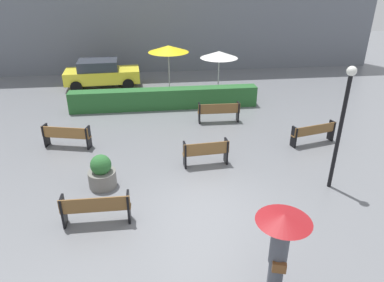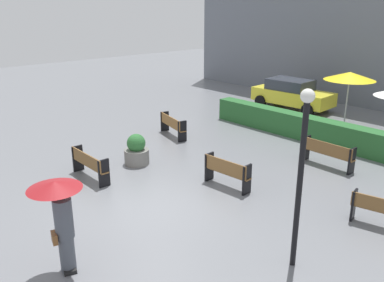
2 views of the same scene
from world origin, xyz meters
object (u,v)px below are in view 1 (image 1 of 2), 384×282
patio_umbrella_white (219,55)px  bench_mid_center (206,152)px  bench_back_row (219,111)px  parked_car (102,73)px  bench_near_left (96,208)px  pedestrian_with_umbrella (281,240)px  bench_far_right (314,132)px  planter_pot (102,173)px  patio_umbrella_yellow (168,49)px  lamp_post (343,117)px  bench_far_left (66,135)px

patio_umbrella_white → bench_mid_center: bearing=-103.9°
bench_back_row → parked_car: size_ratio=0.44×
bench_near_left → parked_car: parked_car is taller
bench_back_row → pedestrian_with_umbrella: size_ratio=0.91×
bench_far_right → planter_pot: 8.15m
planter_pot → patio_umbrella_yellow: patio_umbrella_yellow is taller
bench_back_row → planter_pot: planter_pot is taller
bench_back_row → bench_far_right: 4.17m
planter_pot → patio_umbrella_white: patio_umbrella_white is taller
patio_umbrella_yellow → parked_car: (-3.82, 1.43, -1.57)m
parked_car → bench_near_left: bearing=-84.9°
pedestrian_with_umbrella → patio_umbrella_yellow: 14.09m
bench_back_row → lamp_post: (2.49, -5.59, 1.83)m
planter_pot → lamp_post: 7.42m
lamp_post → patio_umbrella_white: size_ratio=1.62×
bench_far_left → patio_umbrella_white: (6.94, 5.52, 1.69)m
planter_pot → pedestrian_with_umbrella: bearing=-48.8°
bench_near_left → bench_mid_center: 4.39m
bench_near_left → bench_far_right: 8.78m
bench_mid_center → pedestrian_with_umbrella: pedestrian_with_umbrella is taller
bench_far_left → parked_car: (0.53, 7.85, 0.30)m
parked_car → bench_far_right: bearing=-44.2°
bench_back_row → bench_far_left: bench_back_row is taller
bench_mid_center → lamp_post: bearing=-26.2°
planter_pot → parked_car: (-1.10, 10.81, 0.35)m
bench_back_row → parked_car: 8.37m
bench_back_row → patio_umbrella_white: bearing=79.7°
bench_mid_center → patio_umbrella_white: bearing=76.1°
bench_back_row → parked_car: (-5.72, 6.10, 0.28)m
bench_mid_center → bench_far_right: 4.59m
pedestrian_with_umbrella → patio_umbrella_yellow: patio_umbrella_yellow is taller
bench_back_row → bench_near_left: size_ratio=1.02×
bench_mid_center → pedestrian_with_umbrella: (0.60, -5.54, 0.86)m
bench_far_left → planter_pot: planter_pot is taller
bench_far_left → patio_umbrella_white: patio_umbrella_white is taller
bench_near_left → lamp_post: (7.07, 0.98, 1.84)m
bench_far_left → lamp_post: 9.73m
bench_back_row → patio_umbrella_white: patio_umbrella_white is taller
bench_mid_center → bench_far_right: bearing=14.7°
bench_back_row → bench_mid_center: bearing=-107.4°
bench_back_row → pedestrian_with_umbrella: 9.38m
bench_back_row → patio_umbrella_white: size_ratio=0.79×
parked_car → lamp_post: bearing=-54.9°
patio_umbrella_yellow → patio_umbrella_white: patio_umbrella_yellow is taller
patio_umbrella_yellow → parked_car: patio_umbrella_yellow is taller
bench_far_left → bench_far_right: size_ratio=0.98×
bench_far_left → bench_far_right: 9.55m
parked_car → bench_mid_center: bearing=-65.4°
lamp_post → patio_umbrella_white: bearing=100.9°
bench_mid_center → lamp_post: size_ratio=0.42×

